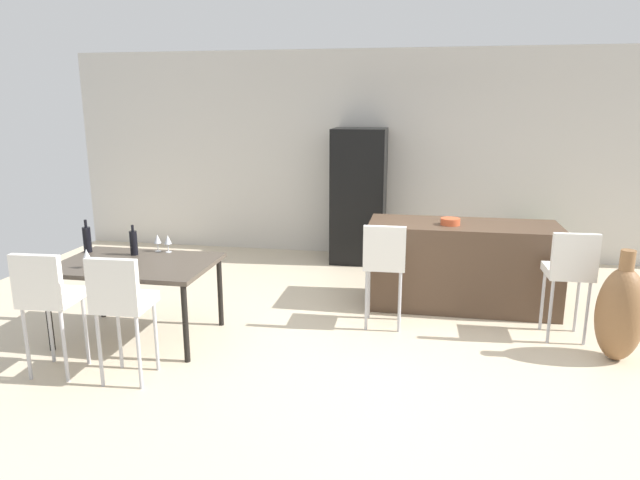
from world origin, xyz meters
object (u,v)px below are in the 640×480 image
dining_chair_near (47,294)px  dining_table (136,269)px  dining_chair_far (121,299)px  wine_glass_right (87,255)px  refrigerator (359,196)px  wine_bottle_end (134,243)px  wine_bottle_left (87,239)px  fruit_bowl (450,222)px  floor_vase (620,313)px  bar_chair_left (384,259)px  potted_plant (531,247)px  bar_chair_middle (570,268)px  kitchen_island (461,265)px  wine_glass_middle (157,239)px  wine_glass_far (168,240)px

dining_chair_near → dining_table: bearing=69.5°
dining_chair_far → wine_glass_right: size_ratio=6.03×
wine_glass_right → refrigerator: 3.90m
wine_bottle_end → wine_bottle_left: bearing=178.2°
refrigerator → fruit_bowl: 2.08m
dining_chair_near → fruit_bowl: 3.89m
wine_bottle_left → wine_bottle_end: bearing=-1.8°
fruit_bowl → floor_vase: fruit_bowl is taller
bar_chair_left → potted_plant: bearing=53.2°
wine_bottle_left → floor_vase: 4.95m
bar_chair_middle → dining_chair_near: same height
kitchen_island → fruit_bowl: (-0.15, -0.08, 0.50)m
wine_glass_middle → dining_table: bearing=-93.5°
dining_table → fruit_bowl: fruit_bowl is taller
wine_bottle_left → wine_glass_far: 0.79m
wine_bottle_end → potted_plant: 5.08m
dining_chair_far → wine_glass_right: bearing=137.6°
dining_chair_near → fruit_bowl: (3.20, 2.20, 0.26)m
kitchen_island → wine_glass_right: (-3.36, -1.69, 0.40)m
dining_chair_near → dining_chair_far: (0.64, -0.00, 0.00)m
bar_chair_middle → floor_vase: bar_chair_middle is taller
kitchen_island → fruit_bowl: size_ratio=9.82×
wine_bottle_left → refrigerator: size_ratio=0.18×
bar_chair_middle → dining_table: (-3.94, -0.67, -0.02)m
kitchen_island → floor_vase: (1.26, -1.14, -0.04)m
kitchen_island → dining_chair_far: bearing=-139.9°
bar_chair_middle → wine_glass_far: bar_chair_middle is taller
wine_bottle_end → wine_glass_right: size_ratio=1.71×
wine_glass_far → potted_plant: (3.90, 2.67, -0.56)m
wine_glass_far → fruit_bowl: fruit_bowl is taller
bar_chair_left → bar_chair_middle: (1.70, -0.00, 0.00)m
bar_chair_middle → dining_chair_far: bearing=-157.4°
dining_chair_far → fruit_bowl: (2.56, 2.20, 0.26)m
wine_glass_right → wine_glass_far: (0.47, 0.64, 0.00)m
bar_chair_left → dining_chair_far: bearing=-141.9°
bar_chair_left → wine_glass_middle: bar_chair_left is taller
bar_chair_left → bar_chair_middle: bearing=-0.0°
dining_chair_far → potted_plant: (3.72, 3.91, -0.40)m
dining_chair_near → wine_bottle_end: (0.17, 1.08, 0.16)m
dining_chair_far → wine_glass_right: dining_chair_far is taller
kitchen_island → dining_table: 3.36m
dining_chair_far → refrigerator: 4.16m
wine_glass_middle → dining_chair_far: bearing=-76.6°
wine_bottle_left → potted_plant: (4.68, 2.81, -0.57)m
dining_chair_far → wine_bottle_left: wine_bottle_left is taller
bar_chair_left → dining_table: bearing=-163.5°
bar_chair_left → refrigerator: (-0.53, 2.41, 0.22)m
bar_chair_left → wine_bottle_left: size_ratio=3.23×
kitchen_island → wine_bottle_end: size_ratio=6.74×
wine_glass_middle → floor_vase: size_ratio=0.18×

